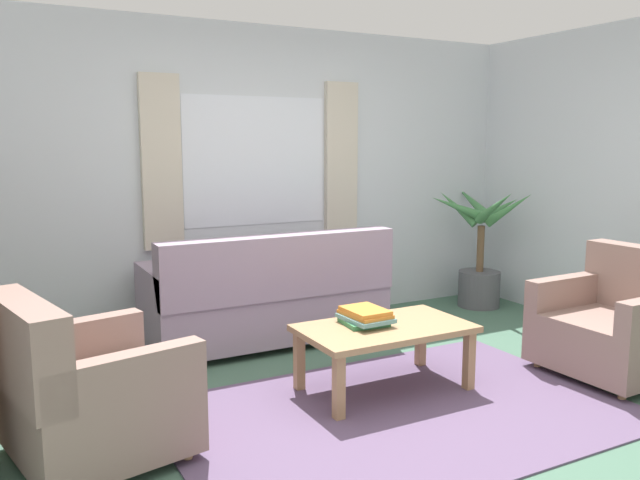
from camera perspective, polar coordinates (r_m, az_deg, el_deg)
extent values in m
plane|color=#476B56|center=(4.02, 7.14, -15.09)|extent=(6.24, 6.24, 0.00)
cube|color=silver|center=(5.68, -5.91, 5.48)|extent=(5.32, 0.12, 2.60)
cube|color=white|center=(5.61, -5.69, 6.98)|extent=(1.30, 0.01, 1.10)
cube|color=beige|center=(5.32, -13.91, 6.68)|extent=(0.32, 0.06, 1.40)
cube|color=beige|center=(5.95, 1.88, 7.12)|extent=(0.32, 0.06, 1.40)
cube|color=#604C6B|center=(4.01, 7.14, -15.01)|extent=(2.72, 1.79, 0.01)
cube|color=#998499|center=(5.27, -4.88, -6.35)|extent=(1.90, 0.80, 0.38)
cube|color=#998499|center=(4.88, -3.46, -2.35)|extent=(1.90, 0.20, 0.48)
cube|color=#998499|center=(5.59, 3.31, -2.19)|extent=(0.16, 0.80, 0.24)
cube|color=#998499|center=(4.93, -14.28, -3.93)|extent=(0.16, 0.80, 0.24)
cylinder|color=#A87F56|center=(5.95, 1.58, -6.74)|extent=(0.06, 0.06, 0.06)
cylinder|color=#A87F56|center=(5.35, -14.64, -8.82)|extent=(0.06, 0.06, 0.06)
cylinder|color=#A87F56|center=(5.46, 4.73, -8.21)|extent=(0.06, 0.06, 0.06)
cylinder|color=#A87F56|center=(4.80, -12.93, -10.82)|extent=(0.06, 0.06, 0.06)
cube|color=gray|center=(3.61, -19.04, -14.20)|extent=(0.96, 0.99, 0.36)
cube|color=gray|center=(3.38, -24.66, -8.72)|extent=(0.35, 0.86, 0.46)
cube|color=gray|center=(3.19, -16.92, -11.58)|extent=(0.81, 0.28, 0.22)
cube|color=gray|center=(3.84, -21.22, -8.35)|extent=(0.81, 0.28, 0.22)
cylinder|color=#A87F56|center=(3.53, -11.66, -18.17)|extent=(0.05, 0.05, 0.06)
cylinder|color=#A87F56|center=(4.09, -16.35, -14.47)|extent=(0.05, 0.05, 0.06)
cylinder|color=#A87F56|center=(3.91, -25.31, -16.11)|extent=(0.05, 0.05, 0.06)
cube|color=gray|center=(4.95, 24.30, -8.21)|extent=(0.83, 0.86, 0.36)
cube|color=gray|center=(5.09, 21.23, -4.21)|extent=(0.80, 0.14, 0.22)
cylinder|color=#A87F56|center=(4.97, 18.73, -10.36)|extent=(0.05, 0.05, 0.06)
cylinder|color=#A87F56|center=(4.58, 25.23, -12.40)|extent=(0.05, 0.05, 0.06)
cylinder|color=#A87F56|center=(5.45, 23.25, -8.93)|extent=(0.05, 0.05, 0.06)
cube|color=#A87F56|center=(4.21, 5.76, -7.82)|extent=(1.10, 0.64, 0.04)
cube|color=#A87F56|center=(3.83, 1.67, -12.98)|extent=(0.06, 0.06, 0.40)
cube|color=#A87F56|center=(4.37, 13.08, -10.42)|extent=(0.06, 0.06, 0.40)
cube|color=#A87F56|center=(4.26, -1.86, -10.69)|extent=(0.06, 0.06, 0.40)
cube|color=#A87F56|center=(4.75, 8.92, -8.72)|extent=(0.06, 0.06, 0.40)
cube|color=#387F4C|center=(4.22, 3.91, -7.26)|extent=(0.29, 0.28, 0.03)
cube|color=#5B8E93|center=(4.21, 4.06, -6.93)|extent=(0.28, 0.34, 0.03)
cube|color=orange|center=(4.21, 4.03, -6.57)|extent=(0.26, 0.34, 0.02)
cube|color=orange|center=(4.20, 4.03, -6.26)|extent=(0.24, 0.30, 0.03)
cylinder|color=#56565B|center=(6.56, 13.93, -4.22)|extent=(0.41, 0.41, 0.35)
cylinder|color=brown|center=(6.48, 14.06, -0.76)|extent=(0.07, 0.07, 0.45)
cone|color=#47894C|center=(6.58, 15.69, 2.70)|extent=(0.46, 0.12, 0.26)
cone|color=#47894C|center=(6.72, 13.25, 3.45)|extent=(0.24, 0.62, 0.36)
cone|color=#47894C|center=(6.49, 12.13, 2.82)|extent=(0.30, 0.40, 0.40)
cone|color=#47894C|center=(6.29, 12.04, 2.89)|extent=(0.56, 0.22, 0.29)
cone|color=#47894C|center=(6.14, 15.25, 2.85)|extent=(0.25, 0.58, 0.41)
cone|color=#47894C|center=(6.40, 16.43, 2.67)|extent=(0.33, 0.42, 0.41)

